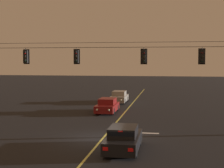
% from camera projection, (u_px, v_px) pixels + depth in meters
% --- Properties ---
extents(ground_plane, '(180.00, 180.00, 0.00)m').
position_uv_depth(ground_plane, '(102.00, 139.00, 22.22)').
color(ground_plane, black).
extents(lane_centre_stripe, '(0.14, 60.00, 0.01)m').
position_uv_depth(lane_centre_stripe, '(121.00, 117.00, 30.98)').
color(lane_centre_stripe, '#D1C64C').
rests_on(lane_centre_stripe, ground).
extents(stop_bar_paint, '(3.40, 0.36, 0.01)m').
position_uv_depth(stop_bar_paint, '(135.00, 133.00, 24.17)').
color(stop_bar_paint, silver).
rests_on(stop_bar_paint, ground).
extents(signal_span_assembly, '(20.80, 0.32, 7.44)m').
position_uv_depth(signal_span_assembly, '(110.00, 77.00, 24.80)').
color(signal_span_assembly, '#423021').
rests_on(signal_span_assembly, ground).
extents(traffic_light_leftmost, '(0.48, 0.41, 1.22)m').
position_uv_depth(traffic_light_leftmost, '(26.00, 57.00, 25.73)').
color(traffic_light_leftmost, black).
extents(traffic_light_left_inner, '(0.48, 0.41, 1.22)m').
position_uv_depth(traffic_light_left_inner, '(76.00, 57.00, 25.09)').
color(traffic_light_left_inner, black).
extents(traffic_light_centre, '(0.48, 0.41, 1.22)m').
position_uv_depth(traffic_light_centre, '(144.00, 56.00, 24.28)').
color(traffic_light_centre, black).
extents(traffic_light_right_inner, '(0.48, 0.41, 1.22)m').
position_uv_depth(traffic_light_right_inner, '(202.00, 56.00, 23.63)').
color(traffic_light_right_inner, black).
extents(car_waiting_near_lane, '(1.80, 4.33, 1.39)m').
position_uv_depth(car_waiting_near_lane, '(123.00, 139.00, 19.41)').
color(car_waiting_near_lane, black).
rests_on(car_waiting_near_lane, ground).
extents(car_oncoming_lead, '(1.80, 4.42, 1.39)m').
position_uv_depth(car_oncoming_lead, '(107.00, 106.00, 33.57)').
color(car_oncoming_lead, maroon).
rests_on(car_oncoming_lead, ground).
extents(car_oncoming_trailing, '(1.80, 4.42, 1.39)m').
position_uv_depth(car_oncoming_trailing, '(119.00, 97.00, 41.55)').
color(car_oncoming_trailing, gray).
rests_on(car_oncoming_trailing, ground).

